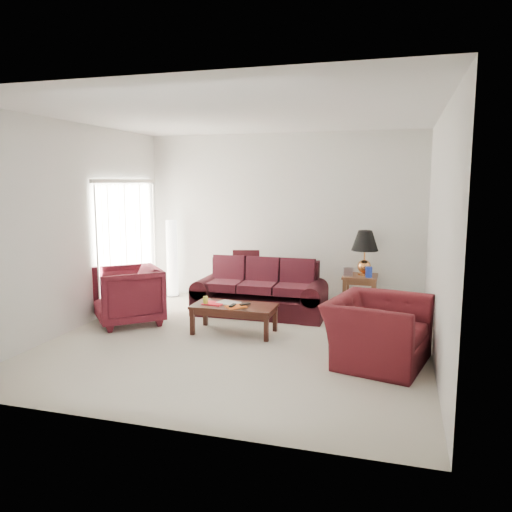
{
  "coord_description": "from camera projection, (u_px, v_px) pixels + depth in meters",
  "views": [
    {
      "loc": [
        2.05,
        -6.22,
        2.16
      ],
      "look_at": [
        0.0,
        0.85,
        1.05
      ],
      "focal_mm": 35.0,
      "sensor_mm": 36.0,
      "label": 1
    }
  ],
  "objects": [
    {
      "name": "magazine_red",
      "position": [
        213.0,
        303.0,
        7.15
      ],
      "size": [
        0.32,
        0.25,
        0.02
      ],
      "primitive_type": "cube",
      "rotation": [
        0.0,
        0.0,
        -0.12
      ],
      "color": "red",
      "rests_on": "coffee_table"
    },
    {
      "name": "magazine_orange",
      "position": [
        236.0,
        307.0,
        6.97
      ],
      "size": [
        0.34,
        0.33,
        0.02
      ],
      "primitive_type": "cube",
      "rotation": [
        0.0,
        0.0,
        0.74
      ],
      "color": "orange",
      "rests_on": "coffee_table"
    },
    {
      "name": "throw_pillow",
      "position": [
        246.0,
        263.0,
        8.8
      ],
      "size": [
        0.51,
        0.33,
        0.49
      ],
      "primitive_type": "cube",
      "rotation": [
        -0.21,
        0.0,
        0.24
      ],
      "color": "black",
      "rests_on": "sofa"
    },
    {
      "name": "magazine_white",
      "position": [
        228.0,
        303.0,
        7.19
      ],
      "size": [
        0.36,
        0.31,
        0.02
      ],
      "primitive_type": "cube",
      "rotation": [
        0.0,
        0.0,
        -0.32
      ],
      "color": "beige",
      "rests_on": "coffee_table"
    },
    {
      "name": "floor_lamp",
      "position": [
        172.0,
        258.0,
        9.34
      ],
      "size": [
        0.28,
        0.28,
        1.46
      ],
      "primitive_type": null,
      "rotation": [
        0.0,
        0.0,
        0.18
      ],
      "color": "white",
      "rests_on": "ground"
    },
    {
      "name": "armchair_left",
      "position": [
        128.0,
        295.0,
        7.58
      ],
      "size": [
        1.34,
        1.33,
        0.87
      ],
      "primitive_type": "imported",
      "rotation": [
        0.0,
        0.0,
        -0.84
      ],
      "color": "#481019",
      "rests_on": "ground"
    },
    {
      "name": "remote_a",
      "position": [
        232.0,
        305.0,
        6.96
      ],
      "size": [
        0.06,
        0.17,
        0.02
      ],
      "primitive_type": "cube",
      "rotation": [
        0.0,
        0.0,
        -0.05
      ],
      "color": "black",
      "rests_on": "coffee_table"
    },
    {
      "name": "end_table",
      "position": [
        360.0,
        293.0,
        8.32
      ],
      "size": [
        0.58,
        0.58,
        0.61
      ],
      "primitive_type": null,
      "rotation": [
        0.0,
        0.0,
        0.03
      ],
      "color": "#4F211B",
      "rests_on": "ground"
    },
    {
      "name": "table_lamp",
      "position": [
        365.0,
        253.0,
        8.24
      ],
      "size": [
        0.49,
        0.49,
        0.74
      ],
      "primitive_type": null,
      "rotation": [
        0.0,
        0.0,
        -0.12
      ],
      "color": "#CA7C3F",
      "rests_on": "end_table"
    },
    {
      "name": "clock",
      "position": [
        348.0,
        272.0,
        8.18
      ],
      "size": [
        0.16,
        0.08,
        0.15
      ],
      "primitive_type": "cube",
      "rotation": [
        0.0,
        0.0,
        0.2
      ],
      "color": "#B8B8BC",
      "rests_on": "end_table"
    },
    {
      "name": "remote_b",
      "position": [
        245.0,
        304.0,
        7.03
      ],
      "size": [
        0.14,
        0.16,
        0.02
      ],
      "primitive_type": "cube",
      "rotation": [
        0.0,
        0.0,
        -0.63
      ],
      "color": "black",
      "rests_on": "coffee_table"
    },
    {
      "name": "sofa",
      "position": [
        260.0,
        289.0,
        8.08
      ],
      "size": [
        2.18,
        1.07,
        0.87
      ],
      "primitive_type": null,
      "rotation": [
        0.0,
        0.0,
        0.07
      ],
      "color": "black",
      "rests_on": "ground"
    },
    {
      "name": "yellow_glass",
      "position": [
        206.0,
        300.0,
        7.11
      ],
      "size": [
        0.09,
        0.09,
        0.12
      ],
      "primitive_type": "cylinder",
      "rotation": [
        0.0,
        0.0,
        -0.34
      ],
      "color": "yellow",
      "rests_on": "coffee_table"
    },
    {
      "name": "coffee_table",
      "position": [
        234.0,
        319.0,
        7.13
      ],
      "size": [
        1.32,
        1.0,
        0.41
      ],
      "primitive_type": null,
      "rotation": [
        0.0,
        0.0,
        -0.4
      ],
      "color": "black",
      "rests_on": "ground"
    },
    {
      "name": "armchair_right",
      "position": [
        378.0,
        331.0,
        5.94
      ],
      "size": [
        1.31,
        1.42,
        0.78
      ],
      "primitive_type": "imported",
      "rotation": [
        0.0,
        0.0,
        1.33
      ],
      "color": "#430F14",
      "rests_on": "ground"
    },
    {
      "name": "floor",
      "position": [
        239.0,
        341.0,
        6.8
      ],
      "size": [
        5.0,
        5.0,
        0.0
      ],
      "primitive_type": "plane",
      "color": "beige",
      "rests_on": "ground"
    },
    {
      "name": "picture_frame",
      "position": [
        355.0,
        268.0,
        8.42
      ],
      "size": [
        0.18,
        0.2,
        0.06
      ],
      "primitive_type": "cube",
      "rotation": [
        1.36,
        0.0,
        0.24
      ],
      "color": "#B3B3B7",
      "rests_on": "end_table"
    },
    {
      "name": "blue_canister",
      "position": [
        369.0,
        272.0,
        8.08
      ],
      "size": [
        0.12,
        0.12,
        0.17
      ],
      "primitive_type": "cylinder",
      "rotation": [
        0.0,
        0.0,
        -0.16
      ],
      "color": "navy",
      "rests_on": "end_table"
    },
    {
      "name": "blinds",
      "position": [
        128.0,
        245.0,
        8.54
      ],
      "size": [
        0.1,
        2.0,
        2.16
      ],
      "primitive_type": "cube",
      "color": "silver",
      "rests_on": "ground"
    }
  ]
}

